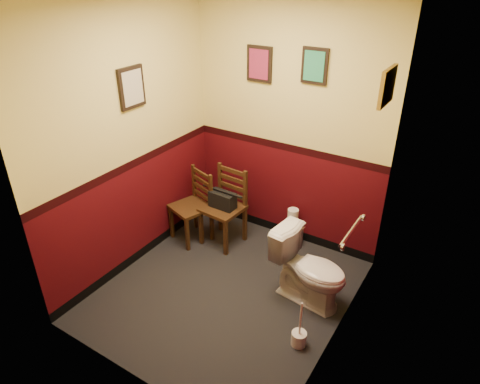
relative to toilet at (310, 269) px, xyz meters
name	(u,v)px	position (x,y,z in m)	size (l,w,h in m)	color
floor	(227,291)	(-0.72, -0.32, -0.36)	(2.20, 2.40, 0.00)	black
wall_back	(288,126)	(-0.72, 0.88, 0.99)	(2.20, 2.70, 0.00)	#43080E
wall_front	(118,237)	(-0.72, -1.52, 0.99)	(2.20, 2.70, 0.00)	#43080E
wall_left	(129,141)	(-1.82, -0.32, 0.99)	(2.40, 2.70, 0.00)	#43080E
wall_right	(351,202)	(0.38, -0.32, 0.99)	(2.40, 2.70, 0.00)	#43080E
grab_bar	(352,231)	(0.35, -0.07, 0.59)	(0.05, 0.56, 0.06)	silver
framed_print_back_a	(259,64)	(-1.07, 0.85, 1.59)	(0.28, 0.04, 0.36)	black
framed_print_back_b	(315,66)	(-0.47, 0.85, 1.64)	(0.26, 0.04, 0.34)	black
framed_print_left	(132,88)	(-1.80, -0.22, 1.49)	(0.04, 0.30, 0.38)	black
framed_print_right	(387,86)	(0.36, 0.28, 1.69)	(0.04, 0.34, 0.28)	olive
toilet	(310,269)	(0.00, 0.00, 0.00)	(0.41, 0.73, 0.71)	white
toilet_brush	(299,338)	(0.17, -0.55, -0.28)	(0.13, 0.13, 0.46)	silver
chair_left	(193,206)	(-1.56, 0.26, 0.06)	(0.49, 0.49, 0.84)	#402713
chair_right	(225,207)	(-1.22, 0.40, 0.09)	(0.44, 0.44, 0.89)	#402713
handbag	(223,200)	(-1.22, 0.36, 0.20)	(0.30, 0.16, 0.21)	black
tp_stack	(292,229)	(-0.54, 0.75, -0.17)	(0.26, 0.16, 0.44)	silver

